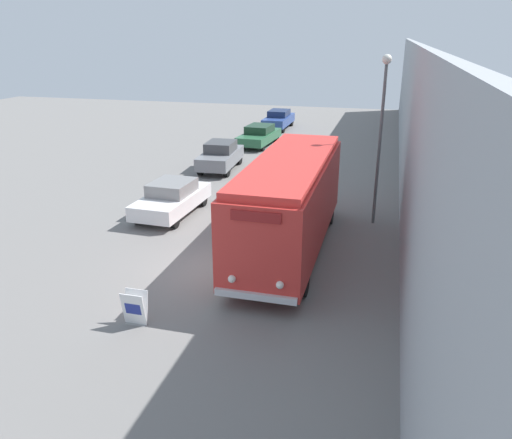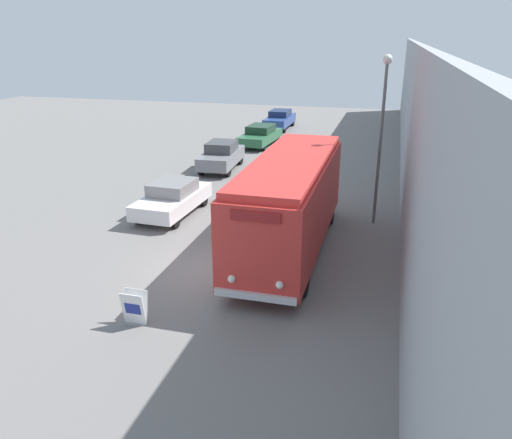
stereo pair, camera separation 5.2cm
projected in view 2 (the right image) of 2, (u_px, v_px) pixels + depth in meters
ground_plane at (213, 270)px, 16.46m from camera, size 80.00×80.00×0.00m
building_wall_right at (411, 124)px, 22.80m from camera, size 0.30×60.00×6.92m
vintage_bus at (290, 201)px, 17.27m from camera, size 2.45×9.16×3.38m
sign_board at (135, 308)px, 13.23m from camera, size 0.65×0.36×0.96m
streetlamp at (382, 118)px, 19.05m from camera, size 0.36×0.36×6.61m
parked_car_near at (172, 198)px, 21.30m from camera, size 2.06×4.37×1.44m
parked_car_mid at (221, 156)px, 28.38m from camera, size 1.99×4.33×1.59m
parked_car_far at (260, 135)px, 34.67m from camera, size 2.18×4.83×1.39m
parked_car_distant at (280, 119)px, 40.73m from camera, size 1.80×4.72×1.50m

